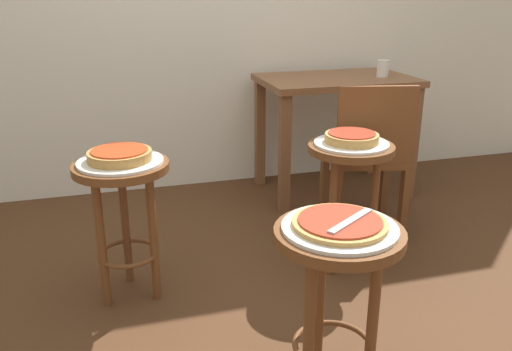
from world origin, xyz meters
The scene contains 14 objects.
ground_plane centered at (0.00, 0.00, 0.00)m, with size 6.00×6.00×0.00m, color #4C2D19.
stool_foreground centered at (0.00, -0.57, 0.47)m, with size 0.40×0.40×0.62m.
serving_plate_foreground centered at (0.00, -0.57, 0.63)m, with size 0.35×0.35×0.01m, color white.
pizza_foreground centered at (0.00, -0.57, 0.64)m, with size 0.29×0.29×0.02m.
stool_middle centered at (0.43, 0.25, 0.47)m, with size 0.40×0.40×0.62m.
serving_plate_middle centered at (0.43, 0.25, 0.63)m, with size 0.34×0.34×0.01m, color white.
pizza_middle centered at (0.43, 0.25, 0.66)m, with size 0.25×0.25×0.05m.
stool_leftside centered at (-0.60, 0.27, 0.47)m, with size 0.40×0.40×0.62m.
serving_plate_leftside centered at (-0.60, 0.27, 0.63)m, with size 0.35×0.35×0.01m, color white.
pizza_leftside centered at (-0.60, 0.27, 0.66)m, with size 0.26×0.26×0.05m.
dining_table centered at (0.79, 1.22, 0.63)m, with size 0.96×0.61×0.76m.
cup_near_edge centered at (1.07, 1.16, 0.82)m, with size 0.07×0.07×0.10m, color silver.
wooden_chair centered at (0.68, 0.55, 0.47)m, with size 0.48×0.48×0.85m.
pizza_server_knife centered at (0.03, -0.59, 0.66)m, with size 0.22×0.02×0.01m, color silver.
Camera 1 is at (-0.65, -1.90, 1.32)m, focal length 37.52 mm.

